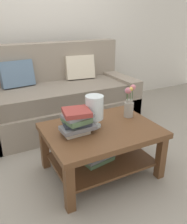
{
  "coord_description": "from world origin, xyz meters",
  "views": [
    {
      "loc": [
        -0.93,
        -1.9,
        1.41
      ],
      "look_at": [
        -0.0,
        -0.11,
        0.57
      ],
      "focal_mm": 37.7,
      "sensor_mm": 36.0,
      "label": 1
    }
  ],
  "objects_px": {
    "couch": "(57,99)",
    "flower_pitcher": "(129,103)",
    "coffee_table": "(101,142)",
    "glass_hurricane_vase": "(94,108)",
    "book_stack_main": "(77,121)"
  },
  "relations": [
    {
      "from": "couch",
      "to": "coffee_table",
      "type": "relative_size",
      "value": 2.01
    },
    {
      "from": "couch",
      "to": "flower_pitcher",
      "type": "xyz_separation_m",
      "value": [
        0.36,
        -1.11,
        0.24
      ]
    },
    {
      "from": "coffee_table",
      "to": "flower_pitcher",
      "type": "bearing_deg",
      "value": 15.73
    },
    {
      "from": "glass_hurricane_vase",
      "to": "flower_pitcher",
      "type": "relative_size",
      "value": 0.9
    },
    {
      "from": "couch",
      "to": "flower_pitcher",
      "type": "relative_size",
      "value": 6.2
    },
    {
      "from": "couch",
      "to": "book_stack_main",
      "type": "relative_size",
      "value": 6.81
    },
    {
      "from": "couch",
      "to": "coffee_table",
      "type": "height_order",
      "value": "couch"
    },
    {
      "from": "couch",
      "to": "glass_hurricane_vase",
      "type": "xyz_separation_m",
      "value": [
        -0.04,
        -1.15,
        0.28
      ]
    },
    {
      "from": "coffee_table",
      "to": "glass_hurricane_vase",
      "type": "height_order",
      "value": "glass_hurricane_vase"
    },
    {
      "from": "coffee_table",
      "to": "flower_pitcher",
      "type": "height_order",
      "value": "flower_pitcher"
    },
    {
      "from": "flower_pitcher",
      "to": "glass_hurricane_vase",
      "type": "bearing_deg",
      "value": -173.93
    },
    {
      "from": "couch",
      "to": "glass_hurricane_vase",
      "type": "distance_m",
      "value": 1.18
    },
    {
      "from": "couch",
      "to": "glass_hurricane_vase",
      "type": "relative_size",
      "value": 6.91
    },
    {
      "from": "flower_pitcher",
      "to": "book_stack_main",
      "type": "bearing_deg",
      "value": -170.93
    },
    {
      "from": "couch",
      "to": "flower_pitcher",
      "type": "bearing_deg",
      "value": -71.81
    }
  ]
}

